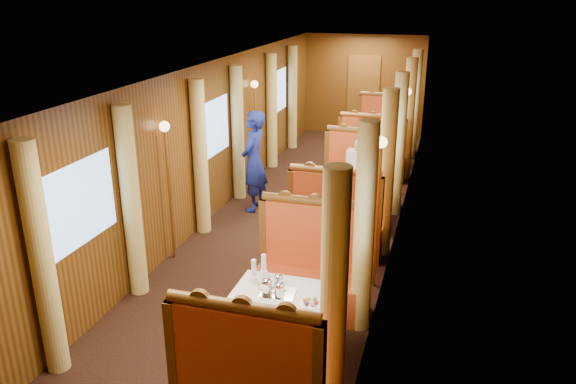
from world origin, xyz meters
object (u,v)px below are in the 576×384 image
at_px(teapot_left, 267,289).
at_px(rose_vase_mid, 351,171).
at_px(table_mid, 349,204).
at_px(banquette_far_aft, 384,134).
at_px(banquette_mid_aft, 359,181).
at_px(banquette_near_aft, 310,275).
at_px(fruit_plate, 311,303).
at_px(teapot_back, 279,283).
at_px(rose_vase_far, 382,122).
at_px(passenger, 358,167).
at_px(teapot_right, 279,292).
at_px(banquette_far_fwd, 372,158).
at_px(banquette_mid_fwd, 336,226).
at_px(steward, 254,161).
at_px(table_far, 378,147).
at_px(table_near, 286,326).
at_px(tea_tray, 278,293).

bearing_deg(teapot_left, rose_vase_mid, 71.02).
bearing_deg(table_mid, banquette_far_aft, 90.00).
distance_m(banquette_mid_aft, banquette_far_aft, 3.50).
bearing_deg(banquette_near_aft, rose_vase_mid, 89.57).
bearing_deg(table_mid, rose_vase_mid, -4.40).
bearing_deg(fruit_plate, rose_vase_mid, 94.21).
xyz_separation_m(banquette_near_aft, banquette_mid_aft, (0.00, 3.50, 0.00)).
relative_size(table_mid, teapot_back, 6.95).
distance_m(rose_vase_far, passenger, 2.70).
bearing_deg(banquette_far_aft, banquette_mid_aft, -90.00).
xyz_separation_m(banquette_mid_aft, teapot_right, (-0.03, -4.61, 0.39)).
height_order(banquette_far_fwd, teapot_back, banquette_far_fwd).
height_order(teapot_left, fruit_plate, teapot_left).
xyz_separation_m(teapot_left, rose_vase_mid, (0.19, 3.57, 0.11)).
bearing_deg(table_mid, teapot_left, -92.69).
bearing_deg(passenger, rose_vase_far, 89.18).
height_order(banquette_mid_fwd, steward, steward).
relative_size(banquette_near_aft, banquette_far_fwd, 1.00).
relative_size(banquette_far_aft, passenger, 1.76).
height_order(banquette_near_aft, table_far, banquette_near_aft).
relative_size(table_mid, teapot_right, 6.76).
relative_size(table_mid, passenger, 1.38).
bearing_deg(banquette_near_aft, steward, 120.99).
height_order(table_near, banquette_mid_aft, banquette_mid_aft).
relative_size(banquette_mid_aft, passenger, 1.76).
relative_size(banquette_mid_aft, banquette_far_aft, 1.00).
bearing_deg(table_mid, banquette_far_fwd, 90.00).
relative_size(banquette_mid_aft, banquette_far_fwd, 1.00).
height_order(table_far, fruit_plate, fruit_plate).
bearing_deg(tea_tray, rose_vase_mid, 88.53).
bearing_deg(banquette_far_aft, teapot_right, -90.24).
height_order(tea_tray, fruit_plate, fruit_plate).
distance_m(banquette_mid_aft, passenger, 0.38).
bearing_deg(tea_tray, steward, 112.68).
height_order(teapot_back, rose_vase_mid, rose_vase_mid).
height_order(table_far, teapot_left, teapot_left).
height_order(banquette_near_aft, table_mid, banquette_near_aft).
relative_size(table_far, fruit_plate, 4.80).
bearing_deg(teapot_left, banquette_mid_fwd, 70.26).
bearing_deg(banquette_mid_fwd, rose_vase_far, 89.51).
distance_m(banquette_near_aft, teapot_right, 1.18).
bearing_deg(banquette_mid_aft, steward, -156.63).
distance_m(teapot_back, rose_vase_far, 6.94).
xyz_separation_m(fruit_plate, rose_vase_mid, (-0.27, 3.63, 0.16)).
bearing_deg(fruit_plate, teapot_right, 173.68).
relative_size(banquette_near_aft, steward, 0.79).
distance_m(banquette_mid_aft, fruit_plate, 4.67).
height_order(table_near, rose_vase_mid, rose_vase_mid).
xyz_separation_m(banquette_far_fwd, teapot_right, (-0.03, -6.08, 0.39)).
xyz_separation_m(table_mid, teapot_right, (-0.03, -3.60, 0.44)).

